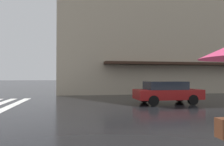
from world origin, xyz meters
name	(u,v)px	position (x,y,z in m)	size (l,w,h in m)	color
haussmann_block_corner	(169,15)	(19.94, -16.75, 10.30)	(16.09, 28.67, 21.04)	tan
car_red	(167,92)	(5.50, -9.80, 0.76)	(1.85, 4.10, 1.41)	maroon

